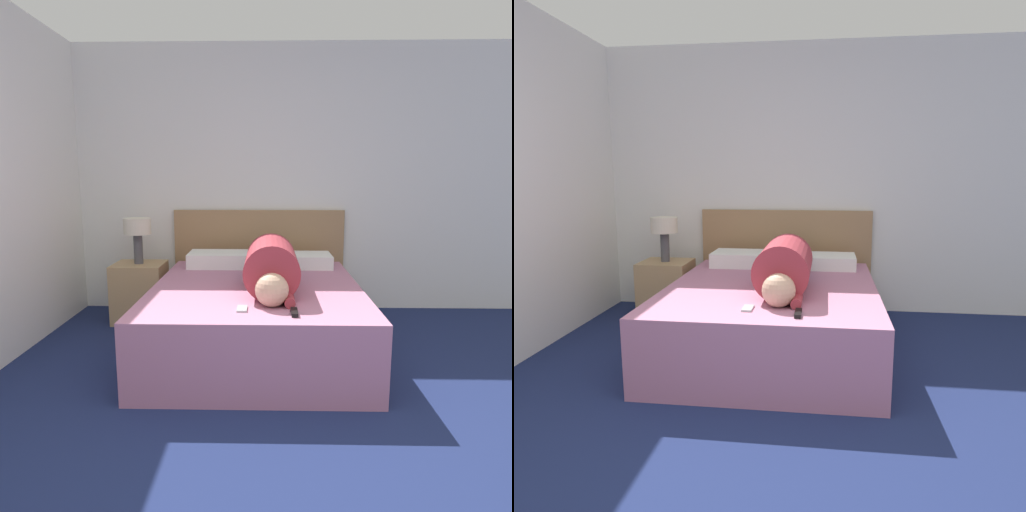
% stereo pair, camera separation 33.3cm
% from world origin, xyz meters
% --- Properties ---
extents(wall_back, '(5.11, 0.06, 2.60)m').
position_xyz_m(wall_back, '(0.00, 3.27, 1.30)').
color(wall_back, white).
rests_on(wall_back, ground_plane).
extents(bed, '(1.57, 1.93, 0.52)m').
position_xyz_m(bed, '(-0.16, 2.09, 0.26)').
color(bed, '#B2708E').
rests_on(bed, ground_plane).
extents(headboard, '(1.69, 0.04, 1.01)m').
position_xyz_m(headboard, '(-0.16, 3.20, 0.51)').
color(headboard, '#A37A51').
rests_on(headboard, ground_plane).
extents(nightstand, '(0.46, 0.42, 0.55)m').
position_xyz_m(nightstand, '(-1.27, 2.78, 0.27)').
color(nightstand, tan).
rests_on(nightstand, ground_plane).
extents(table_lamp, '(0.25, 0.25, 0.42)m').
position_xyz_m(table_lamp, '(-1.27, 2.78, 0.86)').
color(table_lamp, '#4C4C51').
rests_on(table_lamp, nightstand).
extents(person_lying, '(0.38, 1.62, 0.38)m').
position_xyz_m(person_lying, '(-0.05, 2.07, 0.68)').
color(person_lying, tan).
rests_on(person_lying, bed).
extents(pillow_near_headboard, '(0.59, 0.38, 0.13)m').
position_xyz_m(pillow_near_headboard, '(-0.50, 2.81, 0.59)').
color(pillow_near_headboard, white).
rests_on(pillow_near_headboard, bed).
extents(pillow_second, '(0.56, 0.38, 0.12)m').
position_xyz_m(pillow_second, '(0.23, 2.81, 0.58)').
color(pillow_second, white).
rests_on(pillow_second, bed).
extents(tv_remote, '(0.04, 0.15, 0.02)m').
position_xyz_m(tv_remote, '(0.09, 1.33, 0.53)').
color(tv_remote, black).
rests_on(tv_remote, bed).
extents(cell_phone, '(0.06, 0.13, 0.01)m').
position_xyz_m(cell_phone, '(-0.24, 1.42, 0.53)').
color(cell_phone, '#B2B7BC').
rests_on(cell_phone, bed).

